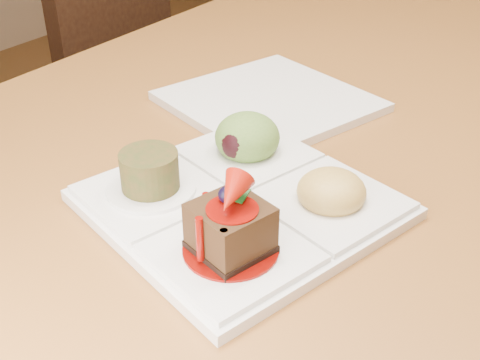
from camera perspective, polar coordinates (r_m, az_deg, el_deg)
The scene contains 4 objects.
dining_table at distance 1.07m, azimuth 17.03°, elevation 7.56°, with size 1.00×1.80×0.75m.
chair_left at distance 1.50m, azimuth -8.17°, elevation 8.81°, with size 0.44×0.44×0.92m.
sampler_plate at distance 0.61m, azimuth 0.16°, elevation -0.96°, with size 0.33×0.33×0.10m.
second_plate at distance 0.83m, azimuth 2.75°, elevation 7.45°, with size 0.24×0.24×0.01m, color white.
Camera 1 is at (0.26, -0.95, 1.10)m, focal length 45.00 mm.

